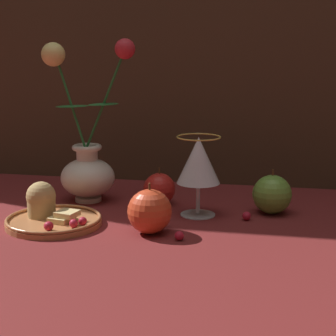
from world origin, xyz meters
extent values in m
plane|color=maroon|center=(0.00, 0.00, 0.00)|extent=(2.40, 2.40, 0.00)
cylinder|color=silver|center=(-0.14, 0.11, 0.01)|extent=(0.06, 0.06, 0.01)
ellipsoid|color=silver|center=(-0.14, 0.11, 0.05)|extent=(0.12, 0.12, 0.08)
cylinder|color=silver|center=(-0.14, 0.11, 0.10)|extent=(0.05, 0.05, 0.04)
torus|color=silver|center=(-0.14, 0.11, 0.12)|extent=(0.06, 0.06, 0.01)
cylinder|color=#23662D|center=(-0.18, 0.11, 0.21)|extent=(0.07, 0.02, 0.20)
ellipsoid|color=#23662D|center=(-0.17, 0.11, 0.20)|extent=(0.08, 0.07, 0.00)
sphere|color=#EFD67A|center=(-0.21, 0.10, 0.31)|extent=(0.05, 0.05, 0.05)
cylinder|color=#23662D|center=(-0.10, 0.11, 0.22)|extent=(0.09, 0.01, 0.21)
ellipsoid|color=#23662D|center=(-0.10, 0.11, 0.21)|extent=(0.08, 0.08, 0.00)
sphere|color=red|center=(-0.06, 0.11, 0.32)|extent=(0.04, 0.04, 0.04)
cylinder|color=#B77042|center=(-0.15, -0.06, 0.01)|extent=(0.18, 0.18, 0.01)
torus|color=#B77042|center=(-0.15, -0.06, 0.01)|extent=(0.18, 0.18, 0.01)
cylinder|color=tan|center=(-0.18, -0.04, 0.03)|extent=(0.05, 0.05, 0.04)
sphere|color=tan|center=(-0.18, -0.04, 0.05)|extent=(0.06, 0.06, 0.06)
cube|color=#DBBC7A|center=(-0.13, -0.07, 0.01)|extent=(0.04, 0.04, 0.01)
cube|color=#DBBC7A|center=(-0.12, -0.07, 0.03)|extent=(0.04, 0.04, 0.01)
sphere|color=#AD192D|center=(-0.13, -0.12, 0.02)|extent=(0.02, 0.02, 0.02)
sphere|color=#AD192D|center=(-0.10, -0.10, 0.02)|extent=(0.02, 0.02, 0.02)
sphere|color=#AD192D|center=(-0.09, -0.08, 0.02)|extent=(0.02, 0.02, 0.02)
cylinder|color=silver|center=(0.10, 0.06, 0.00)|extent=(0.07, 0.07, 0.00)
cylinder|color=silver|center=(0.10, 0.06, 0.03)|extent=(0.01, 0.01, 0.06)
cone|color=silver|center=(0.10, 0.06, 0.11)|extent=(0.09, 0.09, 0.09)
cone|color=gold|center=(0.10, 0.06, 0.10)|extent=(0.08, 0.08, 0.06)
torus|color=gold|center=(0.10, 0.06, 0.16)|extent=(0.09, 0.09, 0.00)
sphere|color=#669938|center=(0.25, 0.10, 0.04)|extent=(0.08, 0.08, 0.08)
cylinder|color=#4C3319|center=(0.25, 0.10, 0.08)|extent=(0.00, 0.00, 0.01)
sphere|color=red|center=(0.01, 0.11, 0.03)|extent=(0.07, 0.07, 0.07)
cylinder|color=#4C3319|center=(0.01, 0.11, 0.07)|extent=(0.00, 0.00, 0.01)
sphere|color=#D14223|center=(0.04, -0.07, 0.04)|extent=(0.08, 0.08, 0.08)
cylinder|color=#4C3319|center=(0.04, -0.07, 0.09)|extent=(0.00, 0.00, 0.01)
sphere|color=#AD192D|center=(0.20, 0.04, 0.01)|extent=(0.02, 0.02, 0.02)
sphere|color=#AD192D|center=(0.09, -0.10, 0.01)|extent=(0.02, 0.02, 0.02)
camera|label=1|loc=(0.26, -1.00, 0.33)|focal=60.00mm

